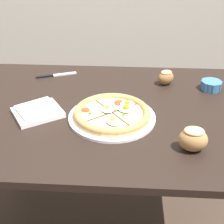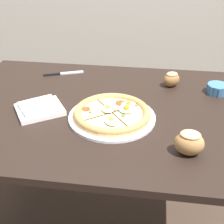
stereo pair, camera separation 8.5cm
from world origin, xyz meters
The scene contains 8 objects.
ground_plane centered at (0.00, 0.00, 0.00)m, with size 12.00×12.00×0.00m, color #3D2D23.
dining_table centered at (0.00, 0.00, 0.66)m, with size 1.32×0.95×0.75m.
pizza centered at (0.07, -0.08, 0.77)m, with size 0.36×0.36×0.06m.
ramekin_bowl centered at (0.53, 0.21, 0.78)m, with size 0.10×0.10×0.04m.
napkin_folded centered at (-0.24, -0.07, 0.77)m, with size 0.24×0.23×0.04m.
bread_piece_near centered at (0.32, 0.26, 0.79)m, with size 0.10×0.09×0.07m.
bread_piece_mid centered at (0.36, -0.28, 0.80)m, with size 0.11×0.08×0.09m.
knife_main centered at (-0.25, 0.33, 0.76)m, with size 0.20×0.09×0.01m.
Camera 2 is at (0.22, -1.16, 1.43)m, focal length 50.00 mm.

